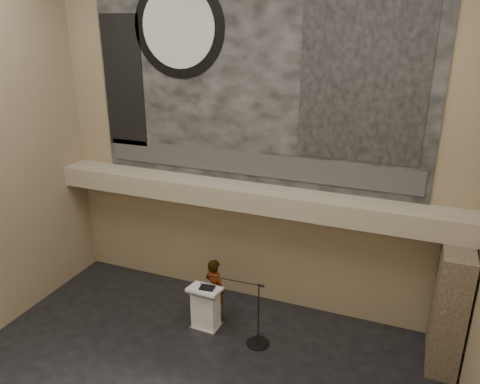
% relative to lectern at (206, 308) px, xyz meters
% --- Properties ---
extents(wall_back, '(10.00, 0.02, 8.50)m').
position_rel_lectern_xyz_m(wall_back, '(0.50, 1.70, 3.70)').
color(wall_back, '#8A7757').
rests_on(wall_back, floor).
extents(soffit, '(10.00, 0.80, 0.50)m').
position_rel_lectern_xyz_m(soffit, '(0.50, 1.30, 2.40)').
color(soffit, gray).
rests_on(soffit, wall_back).
extents(sprinkler_left, '(0.04, 0.04, 0.06)m').
position_rel_lectern_xyz_m(sprinkler_left, '(-1.10, 1.25, 2.12)').
color(sprinkler_left, '#B2893D').
rests_on(sprinkler_left, soffit).
extents(sprinkler_right, '(0.04, 0.04, 0.06)m').
position_rel_lectern_xyz_m(sprinkler_right, '(2.40, 1.25, 2.12)').
color(sprinkler_right, '#B2893D').
rests_on(sprinkler_right, soffit).
extents(banner, '(8.00, 0.05, 5.00)m').
position_rel_lectern_xyz_m(banner, '(0.50, 1.67, 5.15)').
color(banner, black).
rests_on(banner, wall_back).
extents(banner_text_strip, '(7.76, 0.02, 0.55)m').
position_rel_lectern_xyz_m(banner_text_strip, '(0.50, 1.63, 3.10)').
color(banner_text_strip, '#303030').
rests_on(banner_text_strip, banner).
extents(banner_clock_rim, '(2.30, 0.02, 2.30)m').
position_rel_lectern_xyz_m(banner_clock_rim, '(-1.30, 1.63, 6.15)').
color(banner_clock_rim, black).
rests_on(banner_clock_rim, banner).
extents(banner_clock_face, '(1.84, 0.02, 1.84)m').
position_rel_lectern_xyz_m(banner_clock_face, '(-1.30, 1.61, 6.15)').
color(banner_clock_face, silver).
rests_on(banner_clock_face, banner).
extents(banner_building_print, '(2.60, 0.02, 3.60)m').
position_rel_lectern_xyz_m(banner_building_print, '(2.90, 1.63, 5.25)').
color(banner_building_print, black).
rests_on(banner_building_print, banner).
extents(banner_brick_print, '(1.10, 0.02, 3.20)m').
position_rel_lectern_xyz_m(banner_brick_print, '(-2.90, 1.63, 4.85)').
color(banner_brick_print, black).
rests_on(banner_brick_print, banner).
extents(stone_pier, '(0.60, 1.40, 2.70)m').
position_rel_lectern_xyz_m(stone_pier, '(5.15, 0.85, 0.80)').
color(stone_pier, '#46392B').
rests_on(stone_pier, floor).
extents(lectern, '(0.76, 0.56, 1.14)m').
position_rel_lectern_xyz_m(lectern, '(0.00, 0.00, 0.00)').
color(lectern, silver).
rests_on(lectern, floor).
extents(binder, '(0.36, 0.30, 0.04)m').
position_rel_lectern_xyz_m(binder, '(0.06, -0.02, 0.56)').
color(binder, black).
rests_on(binder, lectern).
extents(papers, '(0.26, 0.31, 0.00)m').
position_rel_lectern_xyz_m(papers, '(-0.13, -0.07, 0.55)').
color(papers, silver).
rests_on(papers, lectern).
extents(speaker_person, '(0.68, 0.56, 1.60)m').
position_rel_lectern_xyz_m(speaker_person, '(0.04, 0.45, 0.25)').
color(speaker_person, silver).
rests_on(speaker_person, floor).
extents(mic_stand, '(1.39, 0.52, 1.56)m').
position_rel_lectern_xyz_m(mic_stand, '(1.30, -0.09, -0.32)').
color(mic_stand, black).
rests_on(mic_stand, floor).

